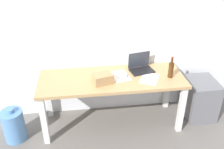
% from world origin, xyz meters
% --- Properties ---
extents(ground_plane, '(8.00, 8.00, 0.00)m').
position_xyz_m(ground_plane, '(0.00, 0.00, 0.00)').
color(ground_plane, slate).
extents(back_wall, '(5.20, 0.08, 2.60)m').
position_xyz_m(back_wall, '(0.00, 0.39, 1.30)').
color(back_wall, white).
rests_on(back_wall, ground).
extents(desk, '(1.86, 0.67, 0.73)m').
position_xyz_m(desk, '(0.00, 0.00, 0.63)').
color(desk, tan).
rests_on(desk, ground).
extents(laptop_right, '(0.34, 0.27, 0.24)m').
position_xyz_m(laptop_right, '(0.41, 0.16, 0.78)').
color(laptop_right, black).
rests_on(laptop_right, desk).
extents(beer_bottle, '(0.06, 0.06, 0.28)m').
position_xyz_m(beer_bottle, '(0.74, -0.07, 0.84)').
color(beer_bottle, '#47280F').
rests_on(beer_bottle, desk).
extents(computer_mouse, '(0.09, 0.12, 0.03)m').
position_xyz_m(computer_mouse, '(0.17, 0.00, 0.74)').
color(computer_mouse, silver).
rests_on(computer_mouse, desk).
extents(cardboard_box, '(0.27, 0.22, 0.12)m').
position_xyz_m(cardboard_box, '(-0.13, -0.10, 0.79)').
color(cardboard_box, tan).
rests_on(cardboard_box, desk).
extents(paper_sheet_near_back, '(0.27, 0.33, 0.00)m').
position_xyz_m(paper_sheet_near_back, '(0.11, 0.03, 0.73)').
color(paper_sheet_near_back, white).
rests_on(paper_sheet_near_back, desk).
extents(paper_sheet_front_right, '(0.32, 0.36, 0.00)m').
position_xyz_m(paper_sheet_front_right, '(0.47, -0.08, 0.73)').
color(paper_sheet_front_right, white).
rests_on(paper_sheet_front_right, desk).
extents(water_cooler_jug, '(0.28, 0.28, 0.47)m').
position_xyz_m(water_cooler_jug, '(-1.28, -0.15, 0.21)').
color(water_cooler_jug, '#598CC6').
rests_on(water_cooler_jug, ground).
extents(filing_cabinet, '(0.40, 0.48, 0.56)m').
position_xyz_m(filing_cabinet, '(1.26, 0.02, 0.28)').
color(filing_cabinet, slate).
rests_on(filing_cabinet, ground).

